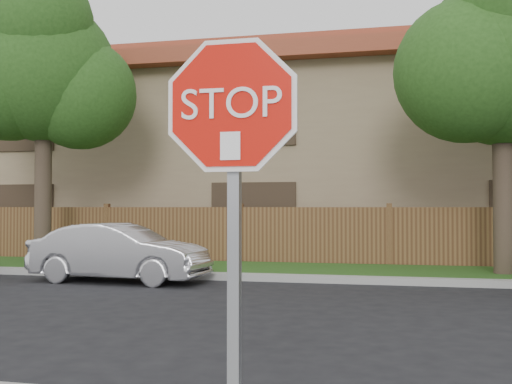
# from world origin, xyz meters

# --- Properties ---
(far_curb) EXTENTS (70.00, 0.30, 0.15)m
(far_curb) POSITION_xyz_m (0.00, 8.15, 0.07)
(far_curb) COLOR gray
(far_curb) RESTS_ON ground
(grass_strip) EXTENTS (70.00, 3.00, 0.12)m
(grass_strip) POSITION_xyz_m (0.00, 9.80, 0.06)
(grass_strip) COLOR #1E4714
(grass_strip) RESTS_ON ground
(fence) EXTENTS (70.00, 0.12, 1.60)m
(fence) POSITION_xyz_m (0.00, 11.40, 0.80)
(fence) COLOR #4D2F1B
(fence) RESTS_ON ground
(apartment_building) EXTENTS (35.20, 9.20, 7.20)m
(apartment_building) POSITION_xyz_m (0.00, 17.00, 3.53)
(apartment_building) COLOR #867053
(apartment_building) RESTS_ON ground
(tree_left) EXTENTS (4.80, 3.90, 7.78)m
(tree_left) POSITION_xyz_m (-8.98, 9.57, 5.22)
(tree_left) COLOR #382B21
(tree_left) RESTS_ON ground
(tree_mid) EXTENTS (4.80, 3.90, 7.35)m
(tree_mid) POSITION_xyz_m (2.52, 9.57, 4.87)
(tree_mid) COLOR #382B21
(tree_mid) RESTS_ON ground
(stop_sign) EXTENTS (1.01, 0.13, 2.55)m
(stop_sign) POSITION_xyz_m (-0.80, -1.48, 1.83)
(stop_sign) COLOR gray
(stop_sign) RESTS_ON sidewalk_near
(sedan_left) EXTENTS (3.88, 1.56, 1.25)m
(sedan_left) POSITION_xyz_m (-5.63, 7.28, 0.63)
(sedan_left) COLOR silver
(sedan_left) RESTS_ON ground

